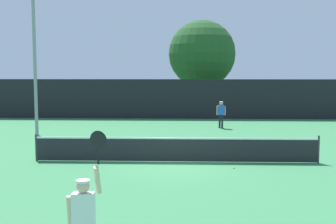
{
  "coord_description": "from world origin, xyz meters",
  "views": [
    {
      "loc": [
        0.3,
        -16.04,
        3.51
      ],
      "look_at": [
        -0.43,
        3.58,
        1.61
      ],
      "focal_mm": 44.62,
      "sensor_mm": 36.0,
      "label": 1
    }
  ],
  "objects": [
    {
      "name": "tennis_net",
      "position": [
        0.0,
        0.0,
        0.51
      ],
      "size": [
        11.09,
        0.08,
        1.07
      ],
      "color": "#232328",
      "rests_on": "ground"
    },
    {
      "name": "player_receiving",
      "position": [
        2.64,
        9.91,
        1.03
      ],
      "size": [
        0.57,
        0.25,
        1.67
      ],
      "rotation": [
        0.0,
        0.0,
        3.14
      ],
      "color": "blue",
      "rests_on": "ground"
    },
    {
      "name": "parked_car_far",
      "position": [
        6.53,
        22.49,
        0.78
      ],
      "size": [
        2.22,
        4.34,
        1.69
      ],
      "rotation": [
        0.0,
        0.0,
        -0.08
      ],
      "color": "black",
      "rests_on": "ground"
    },
    {
      "name": "ground_plane",
      "position": [
        0.0,
        0.0,
        0.0
      ],
      "size": [
        120.0,
        120.0,
        0.0
      ],
      "primitive_type": "plane",
      "color": "#387F4C"
    },
    {
      "name": "parked_car_mid",
      "position": [
        -2.78,
        22.76,
        0.78
      ],
      "size": [
        2.39,
        4.4,
        1.69
      ],
      "rotation": [
        0.0,
        0.0,
        0.12
      ],
      "color": "#B7B7BC",
      "rests_on": "ground"
    },
    {
      "name": "light_pole",
      "position": [
        -7.83,
        6.61,
        4.98
      ],
      "size": [
        1.18,
        0.28,
        8.82
      ],
      "color": "gray",
      "rests_on": "ground"
    },
    {
      "name": "tennis_ball",
      "position": [
        2.14,
        -1.06,
        0.03
      ],
      "size": [
        0.07,
        0.07,
        0.07
      ],
      "primitive_type": "sphere",
      "color": "#CCE033",
      "rests_on": "ground"
    },
    {
      "name": "parked_car_near",
      "position": [
        -7.95,
        23.87,
        0.78
      ],
      "size": [
        1.92,
        4.21,
        1.69
      ],
      "rotation": [
        0.0,
        0.0,
        0.01
      ],
      "color": "red",
      "rests_on": "ground"
    },
    {
      "name": "large_tree",
      "position": [
        1.9,
        20.61,
        5.04
      ],
      "size": [
        5.81,
        5.81,
        7.97
      ],
      "color": "brown",
      "rests_on": "ground"
    },
    {
      "name": "player_serving",
      "position": [
        -1.42,
        -9.03,
        1.09
      ],
      "size": [
        0.67,
        0.39,
        2.49
      ],
      "color": "white",
      "rests_on": "ground"
    },
    {
      "name": "perimeter_fence",
      "position": [
        0.0,
        15.12,
        1.48
      ],
      "size": [
        36.72,
        0.12,
        2.95
      ],
      "primitive_type": "cube",
      "color": "black",
      "rests_on": "ground"
    }
  ]
}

